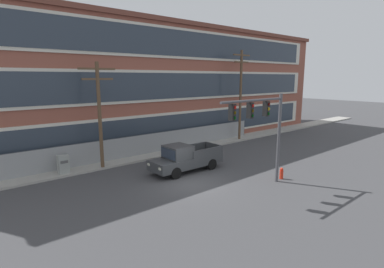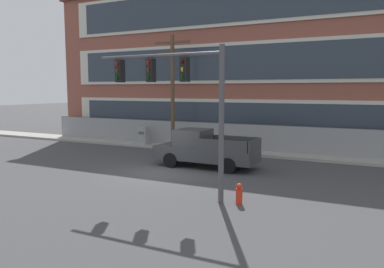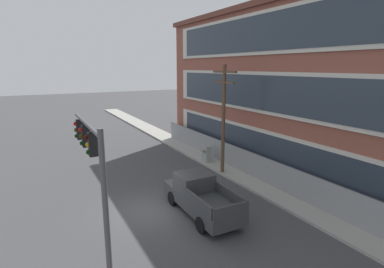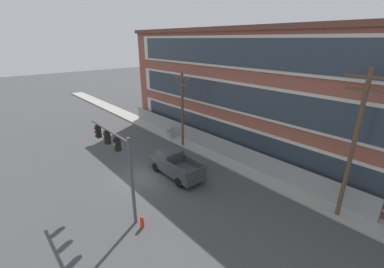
% 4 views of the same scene
% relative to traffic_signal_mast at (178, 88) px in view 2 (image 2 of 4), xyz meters
% --- Properties ---
extents(ground_plane, '(160.00, 160.00, 0.00)m').
position_rel_traffic_signal_mast_xyz_m(ground_plane, '(-2.93, 3.12, -4.19)').
color(ground_plane, '#424244').
extents(sidewalk_building_side, '(80.00, 2.18, 0.16)m').
position_rel_traffic_signal_mast_xyz_m(sidewalk_building_side, '(-2.93, 10.80, -4.11)').
color(sidewalk_building_side, '#9E9B93').
rests_on(sidewalk_building_side, ground).
extents(brick_mill_building, '(43.11, 11.46, 11.92)m').
position_rel_traffic_signal_mast_xyz_m(brick_mill_building, '(3.89, 17.33, 1.78)').
color(brick_mill_building, brown).
rests_on(brick_mill_building, ground).
extents(chain_link_fence, '(29.36, 0.06, 1.88)m').
position_rel_traffic_signal_mast_xyz_m(chain_link_fence, '(-2.85, 11.25, -3.24)').
color(chain_link_fence, gray).
rests_on(chain_link_fence, ground).
extents(traffic_signal_mast, '(5.44, 0.43, 5.73)m').
position_rel_traffic_signal_mast_xyz_m(traffic_signal_mast, '(0.00, 0.00, 0.00)').
color(traffic_signal_mast, '#4C4C51').
rests_on(traffic_signal_mast, ground).
extents(pickup_truck_dark_grey, '(5.58, 2.10, 2.01)m').
position_rel_traffic_signal_mast_xyz_m(pickup_truck_dark_grey, '(-1.47, 5.54, -3.24)').
color(pickup_truck_dark_grey, '#383A3D').
rests_on(pickup_truck_dark_grey, ground).
extents(utility_pole_near_corner, '(2.67, 0.26, 7.80)m').
position_rel_traffic_signal_mast_xyz_m(utility_pole_near_corner, '(-5.84, 9.93, 0.18)').
color(utility_pole_near_corner, brown).
rests_on(utility_pole_near_corner, ground).
extents(electrical_cabinet, '(0.71, 0.56, 1.45)m').
position_rel_traffic_signal_mast_xyz_m(electrical_cabinet, '(-8.51, 10.28, -3.47)').
color(electrical_cabinet, '#939993').
rests_on(electrical_cabinet, ground).
extents(fire_hydrant, '(0.24, 0.24, 0.78)m').
position_rel_traffic_signal_mast_xyz_m(fire_hydrant, '(2.44, 0.09, -3.81)').
color(fire_hydrant, red).
rests_on(fire_hydrant, ground).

